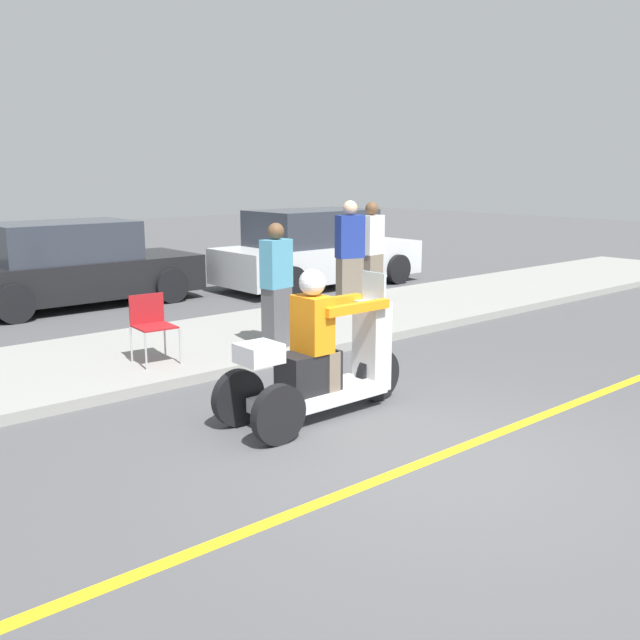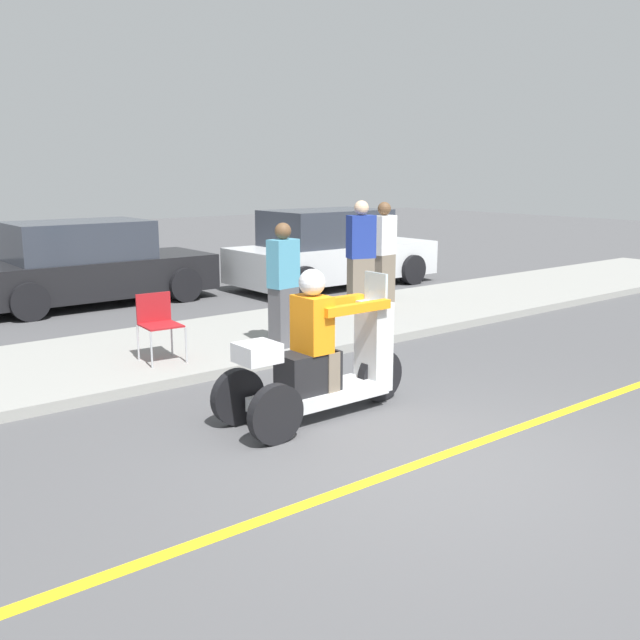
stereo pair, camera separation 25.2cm
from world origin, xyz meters
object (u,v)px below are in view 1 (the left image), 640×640
(motorcycle_trike, at_px, (321,364))
(spectator_by_tree, at_px, (350,258))
(parked_car_lot_far, at_px, (317,251))
(parked_car_lot_right, at_px, (73,266))
(folding_chair_set_back, at_px, (151,321))
(spectator_far_back, at_px, (277,288))
(spectator_near_curb, at_px, (371,254))

(motorcycle_trike, height_order, spectator_by_tree, spectator_by_tree)
(motorcycle_trike, height_order, parked_car_lot_far, parked_car_lot_far)
(motorcycle_trike, bearing_deg, parked_car_lot_right, 86.27)
(folding_chair_set_back, relative_size, parked_car_lot_far, 0.18)
(parked_car_lot_right, relative_size, parked_car_lot_far, 0.96)
(folding_chair_set_back, distance_m, parked_car_lot_right, 4.94)
(motorcycle_trike, relative_size, spectator_far_back, 1.30)
(motorcycle_trike, bearing_deg, spectator_by_tree, 43.86)
(spectator_by_tree, distance_m, parked_car_lot_right, 5.07)
(spectator_near_curb, xyz_separation_m, parked_car_lot_right, (-3.87, 3.73, -0.25))
(parked_car_lot_right, bearing_deg, spectator_far_back, -83.11)
(spectator_far_back, height_order, folding_chair_set_back, spectator_far_back)
(spectator_far_back, relative_size, folding_chair_set_back, 2.00)
(parked_car_lot_far, bearing_deg, folding_chair_set_back, -147.47)
(folding_chair_set_back, bearing_deg, spectator_by_tree, 11.41)
(spectator_far_back, relative_size, parked_car_lot_right, 0.38)
(spectator_by_tree, relative_size, parked_car_lot_far, 0.40)
(spectator_near_curb, bearing_deg, folding_chair_set_back, -167.01)
(motorcycle_trike, height_order, folding_chair_set_back, motorcycle_trike)
(spectator_far_back, bearing_deg, spectator_near_curb, 25.21)
(folding_chair_set_back, height_order, parked_car_lot_far, parked_car_lot_far)
(motorcycle_trike, xyz_separation_m, parked_car_lot_far, (5.27, 6.27, 0.21))
(spectator_far_back, bearing_deg, parked_car_lot_far, 44.49)
(spectator_far_back, height_order, parked_car_lot_far, spectator_far_back)
(motorcycle_trike, relative_size, parked_car_lot_right, 0.49)
(folding_chair_set_back, bearing_deg, parked_car_lot_right, 78.67)
(parked_car_lot_right, bearing_deg, folding_chair_set_back, -101.33)
(spectator_by_tree, xyz_separation_m, spectator_far_back, (-2.44, -1.22, -0.09))
(spectator_near_curb, bearing_deg, parked_car_lot_right, 136.05)
(motorcycle_trike, bearing_deg, spectator_near_curb, 40.51)
(folding_chair_set_back, bearing_deg, spectator_near_curb, 12.99)
(spectator_by_tree, height_order, spectator_far_back, spectator_by_tree)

